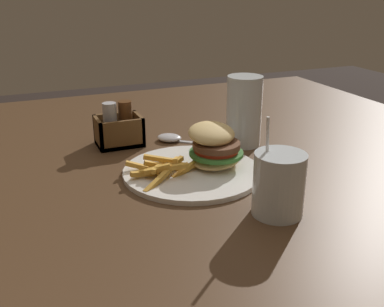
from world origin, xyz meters
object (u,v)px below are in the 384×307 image
at_px(beer_glass, 243,113).
at_px(condiment_caddy, 119,129).
at_px(meal_plate_near, 201,159).
at_px(juice_glass, 279,187).
at_px(spoon, 172,138).

height_order(beer_glass, condiment_caddy, beer_glass).
distance_m(meal_plate_near, condiment_caddy, 0.25).
xyz_separation_m(juice_glass, condiment_caddy, (-0.16, 0.43, -0.01)).
height_order(meal_plate_near, condiment_caddy, condiment_caddy).
relative_size(meal_plate_near, condiment_caddy, 2.64).
xyz_separation_m(juice_glass, spoon, (-0.04, 0.41, -0.04)).
xyz_separation_m(meal_plate_near, spoon, (0.01, 0.20, -0.02)).
bearing_deg(spoon, beer_glass, -169.66).
distance_m(beer_glass, spoon, 0.18).
bearing_deg(juice_glass, spoon, 95.51).
bearing_deg(juice_glass, meal_plate_near, 103.16).
bearing_deg(spoon, condiment_caddy, 27.08).
distance_m(beer_glass, condiment_caddy, 0.29).
relative_size(juice_glass, spoon, 1.01).
relative_size(juice_glass, condiment_caddy, 1.58).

